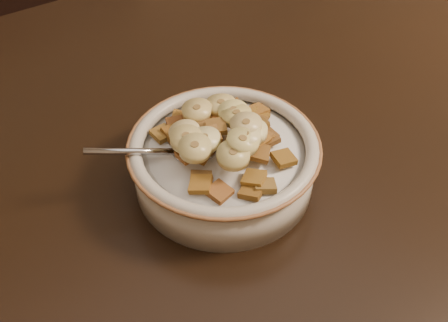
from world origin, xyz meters
TOP-DOWN VIEW (x-y plane):
  - table at (0.00, 0.00)m, footprint 1.44×0.96m
  - chair at (-0.07, 0.65)m, footprint 0.46×0.46m
  - cereal_bowl at (-0.21, -0.04)m, footprint 0.19×0.19m
  - milk at (-0.21, -0.04)m, footprint 0.15×0.15m
  - spoon at (-0.23, -0.03)m, footprint 0.05×0.05m
  - cereal_square_0 at (-0.16, -0.03)m, footprint 0.03×0.03m
  - cereal_square_1 at (-0.15, -0.02)m, footprint 0.02×0.02m
  - cereal_square_2 at (-0.25, 0.01)m, footprint 0.02×0.02m
  - cereal_square_3 at (-0.18, -0.06)m, footprint 0.02×0.02m
  - cereal_square_4 at (-0.18, -0.05)m, footprint 0.03×0.03m
  - cereal_square_5 at (-0.24, -0.04)m, footprint 0.03×0.03m
  - cereal_square_6 at (-0.17, -0.09)m, footprint 0.02×0.02m
  - cereal_square_7 at (-0.17, -0.04)m, footprint 0.02×0.02m
  - cereal_square_8 at (-0.24, 0.01)m, footprint 0.02×0.02m
  - cereal_square_9 at (-0.19, 0.00)m, footprint 0.02×0.02m
  - cereal_square_10 at (-0.17, -0.06)m, footprint 0.02×0.02m
  - cereal_square_11 at (-0.19, 0.01)m, footprint 0.02×0.02m
  - cereal_square_12 at (-0.21, -0.03)m, footprint 0.03×0.03m
  - cereal_square_13 at (-0.21, -0.09)m, footprint 0.03×0.03m
  - cereal_square_14 at (-0.26, -0.07)m, footprint 0.03×0.03m
  - cereal_square_15 at (-0.15, -0.02)m, footprint 0.03×0.03m
  - cereal_square_16 at (-0.25, -0.09)m, footprint 0.02×0.02m
  - cereal_square_17 at (-0.22, 0.02)m, footprint 0.03×0.03m
  - cereal_square_18 at (-0.22, -0.03)m, footprint 0.03×0.03m
  - cereal_square_19 at (-0.22, -0.02)m, footprint 0.03×0.03m
  - cereal_square_20 at (-0.23, 0.01)m, footprint 0.03×0.03m
  - cereal_square_21 at (-0.25, -0.06)m, footprint 0.03×0.03m
  - cereal_square_22 at (-0.17, -0.04)m, footprint 0.02×0.03m
  - cereal_square_23 at (-0.17, -0.06)m, footprint 0.02×0.02m
  - cereal_square_24 at (-0.22, -0.10)m, footprint 0.03×0.03m
  - cereal_square_25 at (-0.21, -0.10)m, footprint 0.03×0.03m
  - cereal_square_26 at (-0.19, -0.07)m, footprint 0.03×0.03m
  - cereal_square_27 at (-0.20, -0.02)m, footprint 0.03×0.03m
  - cereal_square_28 at (-0.18, -0.06)m, footprint 0.02×0.02m
  - cereal_square_29 at (-0.25, -0.04)m, footprint 0.02×0.02m
  - cereal_square_30 at (-0.20, -0.06)m, footprint 0.03×0.03m
  - cereal_square_31 at (-0.16, -0.00)m, footprint 0.02×0.02m
  - banana_slice_0 at (-0.19, -0.06)m, footprint 0.03×0.03m
  - banana_slice_1 at (-0.19, -0.05)m, footprint 0.04×0.04m
  - banana_slice_2 at (-0.25, -0.05)m, footprint 0.04×0.04m
  - banana_slice_3 at (-0.24, -0.02)m, footprint 0.04×0.04m
  - banana_slice_4 at (-0.20, -0.06)m, footprint 0.04×0.04m
  - banana_slice_5 at (-0.21, -0.07)m, footprint 0.04×0.04m
  - banana_slice_6 at (-0.18, -0.03)m, footprint 0.03×0.03m
  - banana_slice_7 at (-0.18, -0.00)m, footprint 0.04×0.04m
  - banana_slice_8 at (-0.24, -0.03)m, footprint 0.04×0.04m
  - banana_slice_9 at (-0.18, -0.02)m, footprint 0.03×0.03m
  - banana_slice_10 at (-0.21, 0.00)m, footprint 0.04×0.04m
  - banana_slice_11 at (-0.22, -0.07)m, footprint 0.04×0.04m
  - banana_slice_12 at (-0.23, -0.04)m, footprint 0.04×0.04m

SIDE VIEW (x-z plane):
  - chair at x=-0.07m, z-range 0.00..1.03m
  - table at x=0.00m, z-range 0.71..0.75m
  - cereal_bowl at x=-0.21m, z-range 0.75..0.79m
  - milk at x=-0.21m, z-range 0.79..0.80m
  - spoon at x=-0.23m, z-range 0.79..0.80m
  - cereal_square_24 at x=-0.22m, z-range 0.79..0.80m
  - cereal_square_11 at x=-0.19m, z-range 0.79..0.80m
  - cereal_square_17 at x=-0.22m, z-range 0.79..0.81m
  - cereal_square_25 at x=-0.21m, z-range 0.79..0.81m
  - cereal_square_16 at x=-0.25m, z-range 0.80..0.80m
  - cereal_square_2 at x=-0.25m, z-range 0.80..0.80m
  - cereal_square_21 at x=-0.25m, z-range 0.80..0.81m
  - cereal_square_1 at x=-0.15m, z-range 0.80..0.81m
  - cereal_square_8 at x=-0.24m, z-range 0.80..0.81m
  - cereal_square_15 at x=-0.15m, z-range 0.80..0.81m
  - cereal_square_31 at x=-0.16m, z-range 0.80..0.81m
  - cereal_square_20 at x=-0.23m, z-range 0.80..0.81m
  - cereal_square_13 at x=-0.21m, z-range 0.80..0.81m
  - cereal_square_14 at x=-0.26m, z-range 0.80..0.81m
  - cereal_square_9 at x=-0.19m, z-range 0.80..0.81m
  - cereal_square_0 at x=-0.16m, z-range 0.80..0.81m
  - cereal_square_6 at x=-0.17m, z-range 0.80..0.81m
  - cereal_square_23 at x=-0.17m, z-range 0.80..0.81m
  - cereal_square_22 at x=-0.17m, z-range 0.80..0.81m
  - cereal_square_10 at x=-0.17m, z-range 0.80..0.81m
  - cereal_square_3 at x=-0.18m, z-range 0.80..0.81m
  - cereal_square_7 at x=-0.17m, z-range 0.80..0.81m
  - cereal_square_26 at x=-0.19m, z-range 0.80..0.81m
  - cereal_square_29 at x=-0.25m, z-range 0.80..0.81m
  - cereal_square_27 at x=-0.20m, z-range 0.81..0.82m
  - cereal_square_28 at x=-0.18m, z-range 0.81..0.82m
  - cereal_square_30 at x=-0.20m, z-range 0.81..0.82m
  - cereal_square_5 at x=-0.24m, z-range 0.81..0.82m
  - cereal_square_4 at x=-0.18m, z-range 0.81..0.82m
  - cereal_square_19 at x=-0.22m, z-range 0.81..0.82m
  - banana_slice_3 at x=-0.24m, z-range 0.81..0.83m
  - banana_slice_10 at x=-0.21m, z-range 0.81..0.82m
  - banana_slice_7 at x=-0.18m, z-range 0.81..0.82m
  - cereal_square_18 at x=-0.22m, z-range 0.81..0.82m
  - cereal_square_12 at x=-0.21m, z-range 0.82..0.82m
  - banana_slice_9 at x=-0.18m, z-range 0.81..0.83m
  - banana_slice_0 at x=-0.19m, z-range 0.82..0.83m
  - banana_slice_6 at x=-0.18m, z-range 0.81..0.83m
  - banana_slice_12 at x=-0.23m, z-range 0.82..0.83m
  - banana_slice_8 at x=-0.24m, z-range 0.82..0.83m
  - banana_slice_2 at x=-0.25m, z-range 0.82..0.83m
  - banana_slice_11 at x=-0.22m, z-range 0.81..0.83m
  - banana_slice_4 at x=-0.20m, z-range 0.82..0.83m
  - banana_slice_1 at x=-0.19m, z-range 0.82..0.83m
  - banana_slice_5 at x=-0.21m, z-range 0.82..0.83m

